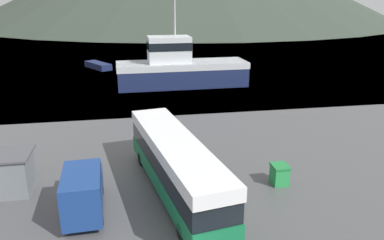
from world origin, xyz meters
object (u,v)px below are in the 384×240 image
(dock_kiosk, at_px, (4,173))
(fishing_boat, at_px, (180,67))
(tour_bus, at_px, (175,163))
(delivery_van, at_px, (83,190))
(storage_bin, at_px, (279,174))
(small_boat, at_px, (98,66))

(dock_kiosk, bearing_deg, fishing_boat, 60.94)
(tour_bus, relative_size, delivery_van, 2.46)
(delivery_van, xyz_separation_m, storage_bin, (11.79, 1.25, -0.69))
(dock_kiosk, bearing_deg, delivery_van, -33.36)
(delivery_van, height_order, fishing_boat, fishing_boat)
(fishing_boat, bearing_deg, dock_kiosk, -30.05)
(delivery_van, xyz_separation_m, fishing_boat, (9.60, 29.36, 1.08))
(fishing_boat, distance_m, small_boat, 18.57)
(tour_bus, bearing_deg, small_boat, 89.68)
(delivery_van, distance_m, fishing_boat, 30.91)
(storage_bin, bearing_deg, tour_bus, 179.34)
(tour_bus, height_order, dock_kiosk, tour_bus)
(tour_bus, distance_m, dock_kiosk, 10.32)
(tour_bus, xyz_separation_m, dock_kiosk, (-10.12, 1.91, -0.66))
(tour_bus, bearing_deg, fishing_boat, 71.47)
(delivery_van, relative_size, small_boat, 0.87)
(delivery_van, height_order, dock_kiosk, delivery_van)
(fishing_boat, relative_size, small_boat, 2.75)
(fishing_boat, bearing_deg, tour_bus, -9.90)
(dock_kiosk, height_order, small_boat, dock_kiosk)
(delivery_van, distance_m, small_boat, 43.95)
(tour_bus, bearing_deg, storage_bin, -10.28)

